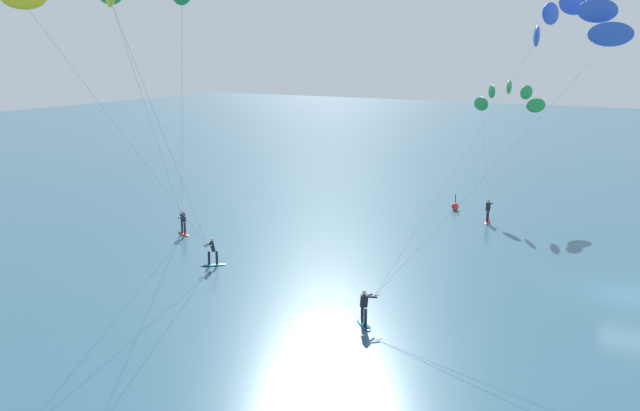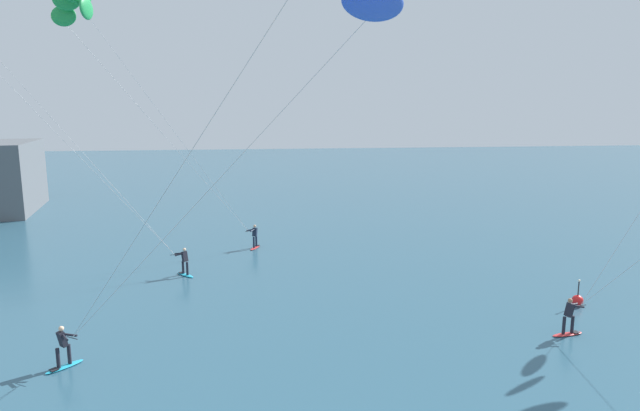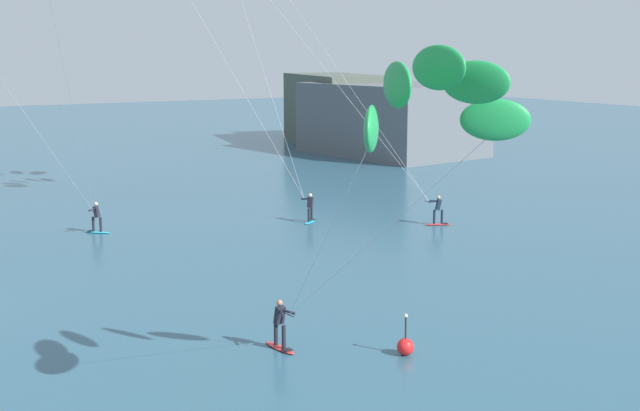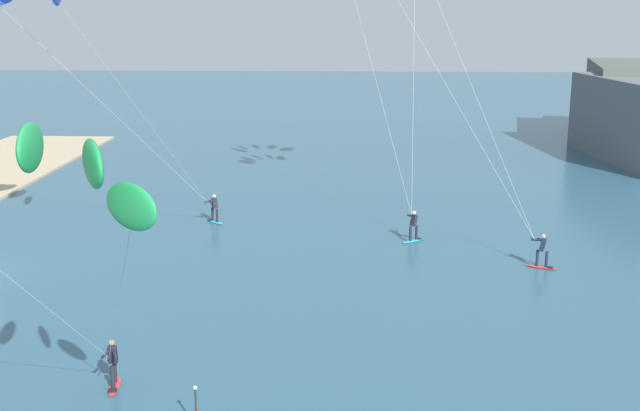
# 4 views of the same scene
# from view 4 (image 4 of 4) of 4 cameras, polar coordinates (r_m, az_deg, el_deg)

# --- Properties ---
(kitesurfer_far_out) EXTENTS (8.85, 5.70, 9.82)m
(kitesurfer_far_out) POSITION_cam_4_polar(r_m,az_deg,el_deg) (19.25, -19.31, 1.07)
(kitesurfer_far_out) COLOR red
(kitesurfer_far_out) RESTS_ON ground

